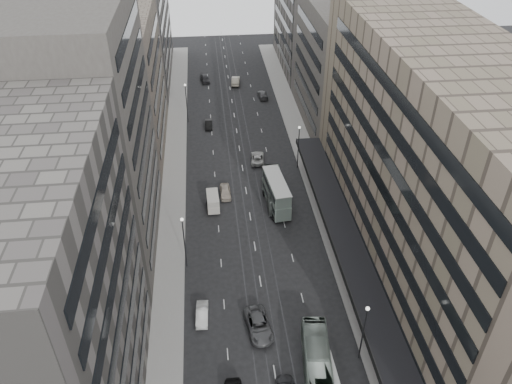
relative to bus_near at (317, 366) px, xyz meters
name	(u,v)px	position (x,y,z in m)	size (l,w,h in m)	color
ground	(268,329)	(-4.49, 6.76, -1.64)	(220.00, 220.00, 0.00)	black
sidewalk_right	(307,160)	(7.51, 44.26, -1.57)	(4.00, 125.00, 0.15)	gray
sidewalk_left	(175,167)	(-16.49, 44.26, -1.57)	(4.00, 125.00, 0.15)	gray
department_store	(440,178)	(16.97, 14.76, 13.30)	(19.20, 60.00, 30.00)	#7E6C5C
building_right_mid	(345,65)	(17.01, 58.76, 10.36)	(15.00, 28.00, 24.00)	#45413C
building_right_far	(314,11)	(17.01, 88.76, 12.36)	(15.00, 32.00, 28.00)	#66625C
building_left_a	(33,310)	(-25.99, -1.24, 13.36)	(15.00, 28.00, 30.00)	#66625C
building_left_b	(83,137)	(-25.99, 25.76, 15.36)	(15.00, 26.00, 34.00)	#45413C
building_left_c	(115,85)	(-25.99, 52.76, 10.86)	(15.00, 28.00, 25.00)	#73695A
building_left_d	(132,21)	(-25.99, 85.76, 12.36)	(15.00, 38.00, 28.00)	#66625C
lamp_right_near	(364,327)	(5.21, 1.76, 3.56)	(0.44, 0.44, 8.32)	#262628
lamp_right_far	(299,142)	(5.21, 41.76, 3.56)	(0.44, 0.44, 8.32)	#262628
lamp_left_near	(184,237)	(-14.19, 18.76, 3.56)	(0.44, 0.44, 8.32)	#262628
lamp_left_far	(186,98)	(-14.19, 61.76, 3.56)	(0.44, 0.44, 8.32)	#262628
bus_near	(317,366)	(0.00, 0.00, 0.00)	(2.76, 11.79, 3.28)	gray
bus_far	(274,189)	(-0.08, 33.46, -0.04)	(2.69, 11.51, 3.21)	slate
double_decker	(276,193)	(-0.14, 30.80, 1.05)	(3.58, 9.33, 4.99)	slate
vw_microbus	(326,373)	(0.85, -0.73, -0.35)	(2.03, 4.32, 2.32)	#4F5355
panel_van	(213,201)	(-10.09, 31.43, -0.21)	(2.14, 4.18, 2.60)	beige
sedan_1	(202,314)	(-12.24, 9.34, -0.96)	(1.43, 4.11, 1.35)	silver
sedan_2	(259,325)	(-5.59, 6.84, -0.83)	(2.71, 5.88, 1.63)	#4D4D4F
sedan_4	(225,192)	(-7.99, 34.73, -0.90)	(1.75, 4.35, 1.48)	beige
sedan_5	(209,124)	(-9.98, 58.86, -0.98)	(1.40, 4.02, 1.32)	black
sedan_6	(257,158)	(-1.58, 44.82, -0.95)	(2.31, 5.00, 1.39)	#B7B7B3
sedan_7	(263,95)	(2.56, 71.88, -0.95)	(1.94, 4.77, 1.39)	#4D4D4F
sedan_8	(205,79)	(-10.18, 82.32, -0.84)	(1.90, 4.73, 1.61)	black
sedan_9	(236,81)	(-2.95, 80.14, -0.79)	(1.80, 5.17, 1.70)	#B9AF99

